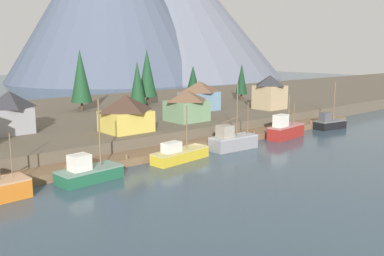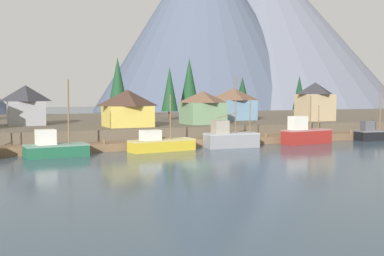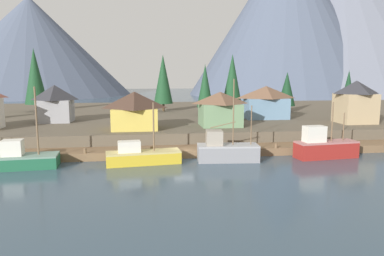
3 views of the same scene
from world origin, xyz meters
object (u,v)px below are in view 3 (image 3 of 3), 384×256
object	(u,v)px
house_tan	(356,101)
conifer_back_right	(348,88)
conifer_back_left	(232,78)
house_yellow	(135,110)
conifer_near_left	(287,89)
conifer_centre	(163,79)
conifer_near_right	(205,86)
house_green	(220,108)
house_blue	(266,102)
fishing_boat_red	(324,147)
fishing_boat_grey	(226,150)
fishing_boat_green	(23,159)
fishing_boat_yellow	(142,156)
conifer_mid_left	(35,76)
house_grey	(55,103)

from	to	relation	value
house_tan	conifer_back_right	world-z (taller)	conifer_back_right
conifer_back_left	house_yellow	bearing A→B (deg)	-131.02
conifer_near_left	conifer_centre	distance (m)	26.64
conifer_near_right	house_green	bearing A→B (deg)	-90.61
house_yellow	conifer_back_right	world-z (taller)	conifer_back_right
house_blue	fishing_boat_red	bearing A→B (deg)	-88.16
fishing_boat_grey	fishing_boat_red	distance (m)	12.62
conifer_near_left	house_yellow	bearing A→B (deg)	-146.09
conifer_back_left	fishing_boat_grey	bearing A→B (deg)	-104.81
fishing_boat_green	conifer_near_left	bearing A→B (deg)	32.04
house_yellow	conifer_near_right	bearing A→B (deg)	51.42
fishing_boat_yellow	conifer_mid_left	world-z (taller)	conifer_mid_left
fishing_boat_yellow	conifer_centre	bearing A→B (deg)	76.33
house_yellow	conifer_centre	distance (m)	25.98
house_yellow	conifer_mid_left	distance (m)	35.86
fishing_boat_green	conifer_centre	distance (m)	41.32
house_grey	conifer_back_right	xyz separation A→B (m)	(56.25, 6.69, 1.92)
house_yellow	house_blue	bearing A→B (deg)	22.35
fishing_boat_grey	house_green	world-z (taller)	fishing_boat_grey
fishing_boat_red	house_tan	xyz separation A→B (m)	(11.94, 13.04, 4.63)
fishing_boat_green	conifer_near_right	bearing A→B (deg)	43.05
fishing_boat_green	conifer_back_left	bearing A→B (deg)	42.25
conifer_back_left	fishing_boat_green	bearing A→B (deg)	-133.20
house_yellow	house_blue	distance (m)	24.98
fishing_boat_grey	conifer_back_right	size ratio (longest dim) A/B	1.13
fishing_boat_red	conifer_centre	distance (m)	41.29
fishing_boat_yellow	house_blue	world-z (taller)	house_blue
conifer_mid_left	conifer_back_left	world-z (taller)	conifer_mid_left
fishing_boat_red	conifer_near_right	xyz separation A→B (m)	(-10.57, 27.63, 6.77)
fishing_boat_red	conifer_mid_left	distance (m)	60.66
fishing_boat_green	fishing_boat_red	bearing A→B (deg)	-4.21
conifer_back_left	conifer_centre	bearing A→B (deg)	172.99
house_blue	house_grey	bearing A→B (deg)	179.73
fishing_boat_yellow	conifer_mid_left	bearing A→B (deg)	113.21
house_green	house_blue	bearing A→B (deg)	38.42
fishing_boat_red	house_grey	xyz separation A→B (m)	(-37.13, 20.77, 4.26)
conifer_back_right	house_blue	bearing A→B (deg)	-160.87
conifer_near_right	house_tan	bearing A→B (deg)	-32.95
house_grey	fishing_boat_green	bearing A→B (deg)	-86.92
house_blue	conifer_back_left	bearing A→B (deg)	101.78
fishing_boat_grey	house_grey	world-z (taller)	fishing_boat_grey
conifer_back_left	conifer_back_right	distance (m)	23.76
fishing_boat_green	fishing_boat_yellow	bearing A→B (deg)	-4.03
fishing_boat_yellow	conifer_near_left	bearing A→B (deg)	40.00
house_green	conifer_back_right	size ratio (longest dim) A/B	0.73
conifer_mid_left	conifer_back_right	bearing A→B (deg)	-10.45
fishing_boat_yellow	fishing_boat_grey	xyz separation A→B (m)	(10.12, 0.09, 0.36)
fishing_boat_grey	house_grey	distance (m)	32.42
house_yellow	house_blue	size ratio (longest dim) A/B	0.86
fishing_boat_grey	conifer_near_right	world-z (taller)	conifer_near_right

